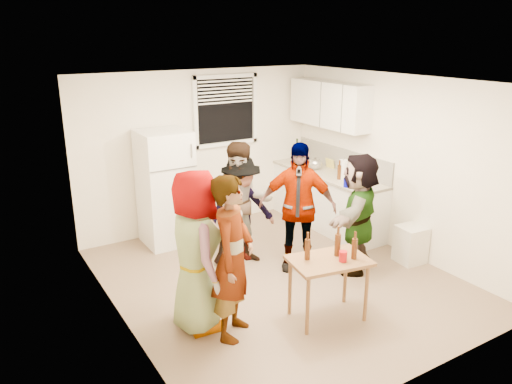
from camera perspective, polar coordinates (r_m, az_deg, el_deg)
room at (r=6.53m, az=2.66°, el=-9.89°), size 4.00×4.50×2.50m
window at (r=7.99m, az=-3.47°, el=9.28°), size 1.12×0.10×1.06m
refrigerator at (r=7.43m, az=-10.28°, el=0.45°), size 0.70×0.70×1.70m
counter_lower at (r=8.15m, az=8.06°, el=-0.97°), size 0.60×2.20×0.86m
countertop at (r=8.02m, az=8.20°, el=2.07°), size 0.64×2.22×0.04m
backsplash at (r=8.15m, az=9.81°, el=3.70°), size 0.03×2.20×0.36m
upper_cabinets at (r=8.04m, az=8.35°, el=9.90°), size 0.34×1.60×0.70m
kettle at (r=8.18m, az=6.77°, el=2.59°), size 0.28×0.25×0.21m
paper_towel at (r=7.73m, az=9.86°, el=1.54°), size 0.13×0.13×0.29m
wine_bottle at (r=8.74m, az=4.66°, el=3.64°), size 0.07×0.07×0.28m
beer_bottle_counter at (r=7.67m, az=9.44°, el=1.44°), size 0.06×0.06×0.22m
blue_cup at (r=7.32m, az=10.31°, el=0.58°), size 0.10×0.10×0.13m
picture_frame at (r=8.30m, az=8.44°, el=3.27°), size 0.02×0.18×0.15m
trash_bin at (r=7.20m, az=17.24°, el=-5.78°), size 0.38×0.38×0.51m
serving_table at (r=5.79m, az=8.03°, el=-13.96°), size 0.93×0.70×0.71m
beer_bottle_table at (r=5.55m, az=9.24°, el=-7.18°), size 0.07×0.07×0.25m
red_cup at (r=5.43m, az=9.88°, el=-7.80°), size 0.09×0.09×0.12m
guest_grey at (r=5.63m, az=-6.57°, el=-14.88°), size 1.83×1.04×0.55m
guest_stripe at (r=5.49m, az=-2.53°, el=-15.77°), size 1.65×1.69×0.42m
guest_back_left at (r=6.99m, az=-1.50°, el=-7.91°), size 1.30×1.85×0.64m
guest_back_right at (r=7.05m, az=-1.67°, el=-7.68°), size 1.13×1.59×0.55m
guest_black at (r=6.85m, az=4.55°, el=-8.53°), size 1.89×1.97×0.42m
guest_orange at (r=6.92m, az=11.23°, el=-8.53°), size 2.14×2.16×0.47m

